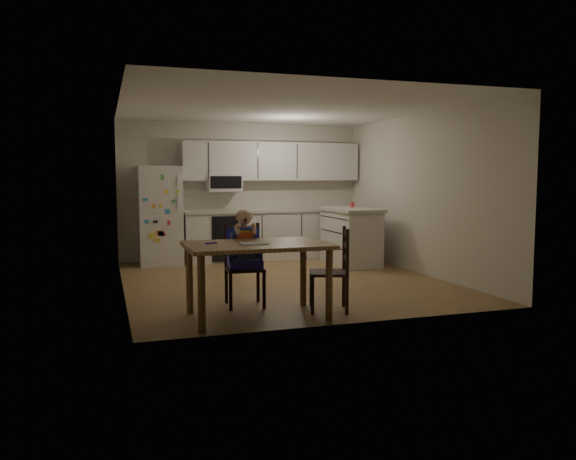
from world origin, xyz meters
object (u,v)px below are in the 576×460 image
(kitchen_island, at_px, (351,236))
(red_cup, at_px, (352,205))
(chair_booster, at_px, (244,248))
(chair_side, at_px, (337,264))
(refrigerator, at_px, (160,216))
(dining_table, at_px, (257,253))

(kitchen_island, xyz_separation_m, red_cup, (0.16, 0.30, 0.53))
(red_cup, distance_m, chair_booster, 3.84)
(red_cup, bearing_deg, chair_side, -117.29)
(chair_side, bearing_deg, refrigerator, -140.58)
(red_cup, bearing_deg, dining_table, -128.38)
(kitchen_island, distance_m, chair_side, 3.43)
(dining_table, bearing_deg, red_cup, 51.62)
(kitchen_island, xyz_separation_m, dining_table, (-2.50, -3.07, 0.21))
(dining_table, distance_m, chair_side, 0.95)
(refrigerator, distance_m, dining_table, 4.15)
(chair_booster, distance_m, chair_side, 1.12)
(chair_booster, bearing_deg, dining_table, -85.61)
(refrigerator, height_order, kitchen_island, refrigerator)
(dining_table, bearing_deg, kitchen_island, 50.80)
(kitchen_island, bearing_deg, chair_booster, -135.55)
(refrigerator, xyz_separation_m, chair_booster, (0.64, -3.49, -0.16))
(red_cup, bearing_deg, kitchen_island, -118.79)
(refrigerator, distance_m, chair_booster, 3.55)
(kitchen_island, height_order, chair_booster, chair_booster)
(refrigerator, bearing_deg, chair_booster, -79.67)
(kitchen_island, height_order, red_cup, red_cup)
(chair_booster, bearing_deg, chair_side, -27.78)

